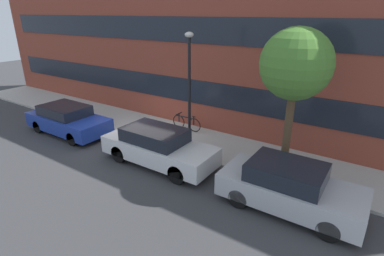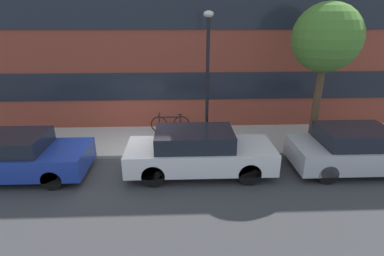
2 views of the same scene
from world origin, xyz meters
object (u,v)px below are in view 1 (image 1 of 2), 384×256
at_px(parked_car_white, 158,147).
at_px(fire_hydrant, 86,112).
at_px(parked_car_silver, 289,187).
at_px(lamp_post, 189,81).
at_px(bicycle, 186,122).
at_px(parked_car_blue, 68,120).
at_px(street_tree, 296,66).

bearing_deg(parked_car_white, fire_hydrant, 165.59).
distance_m(parked_car_silver, lamp_post, 5.20).
height_order(bicycle, lamp_post, lamp_post).
relative_size(parked_car_blue, lamp_post, 0.91).
relative_size(parked_car_silver, lamp_post, 0.86).
height_order(parked_car_white, lamp_post, lamp_post).
distance_m(fire_hydrant, lamp_post, 6.99).
xyz_separation_m(parked_car_white, street_tree, (4.14, 1.63, 3.11)).
bearing_deg(fire_hydrant, parked_car_white, -14.41).
relative_size(parked_car_white, parked_car_silver, 1.11).
height_order(parked_car_blue, parked_car_white, parked_car_white).
bearing_deg(parked_car_blue, fire_hydrant, 116.08).
distance_m(bicycle, lamp_post, 3.22).
bearing_deg(fire_hydrant, bicycle, 16.82).
bearing_deg(parked_car_silver, parked_car_blue, -180.00).
bearing_deg(lamp_post, parked_car_blue, -165.27).
xyz_separation_m(fire_hydrant, street_tree, (10.32, 0.04, 3.34)).
height_order(parked_car_blue, lamp_post, lamp_post).
relative_size(parked_car_blue, street_tree, 0.86).
bearing_deg(street_tree, parked_car_silver, -67.68).
height_order(fire_hydrant, bicycle, bicycle).
height_order(street_tree, lamp_post, street_tree).
relative_size(parked_car_silver, street_tree, 0.81).
xyz_separation_m(parked_car_white, lamp_post, (0.36, 1.52, 2.22)).
distance_m(parked_car_white, bicycle, 3.32).
relative_size(parked_car_white, lamp_post, 0.96).
distance_m(parked_car_blue, bicycle, 5.47).
distance_m(fire_hydrant, street_tree, 10.85).
xyz_separation_m(parked_car_blue, bicycle, (4.46, 3.17, -0.18)).
bearing_deg(parked_car_silver, bicycle, 151.16).
bearing_deg(street_tree, lamp_post, -178.25).
bearing_deg(bicycle, lamp_post, 128.08).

